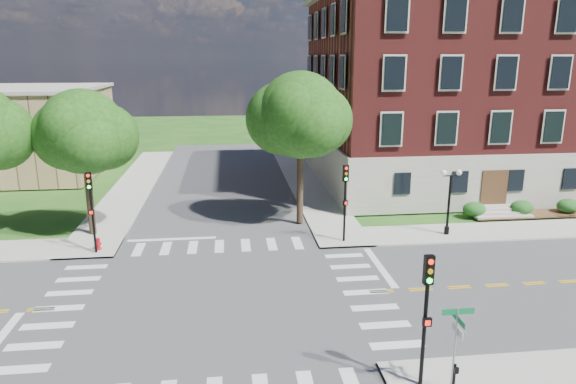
{
  "coord_description": "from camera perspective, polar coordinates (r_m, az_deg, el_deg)",
  "views": [
    {
      "loc": [
        0.75,
        -22.43,
        11.15
      ],
      "look_at": [
        4.26,
        7.59,
        3.2
      ],
      "focal_mm": 32.0,
      "sensor_mm": 36.0,
      "label": 1
    }
  ],
  "objects": [
    {
      "name": "street_sign_pole",
      "position": [
        18.43,
        18.19,
        -14.75
      ],
      "size": [
        1.1,
        1.1,
        3.1
      ],
      "color": "gray",
      "rests_on": "ground"
    },
    {
      "name": "road_ew",
      "position": [
        25.06,
        -7.84,
        -11.82
      ],
      "size": [
        90.0,
        12.0,
        0.01
      ],
      "primitive_type": "cube",
      "color": "#3D3D3F",
      "rests_on": "ground"
    },
    {
      "name": "push_button_post",
      "position": [
        18.99,
        17.99,
        -19.12
      ],
      "size": [
        0.14,
        0.21,
        1.2
      ],
      "color": "black",
      "rests_on": "ground"
    },
    {
      "name": "sidewalk_nw",
      "position": [
        42.57,
        -28.66,
        -2.22
      ],
      "size": [
        34.0,
        34.0,
        0.12
      ],
      "color": "#9E9B93",
      "rests_on": "ground"
    },
    {
      "name": "road_ns",
      "position": [
        25.06,
        -7.84,
        -11.82
      ],
      "size": [
        12.0,
        90.0,
        0.01
      ],
      "primitive_type": "cube",
      "color": "#3D3D3F",
      "rests_on": "ground"
    },
    {
      "name": "fire_hydrant",
      "position": [
        32.44,
        -20.32,
        -5.45
      ],
      "size": [
        0.35,
        0.35,
        0.75
      ],
      "color": "#B80E15",
      "rests_on": "ground"
    },
    {
      "name": "twin_lamp_west",
      "position": [
        34.04,
        17.49,
        -0.64
      ],
      "size": [
        1.36,
        0.36,
        4.23
      ],
      "color": "black",
      "rests_on": "ground"
    },
    {
      "name": "main_building",
      "position": [
        50.22,
        21.3,
        10.55
      ],
      "size": [
        30.6,
        22.4,
        16.5
      ],
      "color": "gray",
      "rests_on": "ground"
    },
    {
      "name": "crosswalk_east",
      "position": [
        25.87,
        8.62,
        -10.98
      ],
      "size": [
        2.2,
        10.2,
        0.02
      ],
      "primitive_type": null,
      "color": "silver",
      "rests_on": "ground"
    },
    {
      "name": "traffic_signal_ne",
      "position": [
        31.24,
        6.38,
        -0.13
      ],
      "size": [
        0.37,
        0.43,
        4.8
      ],
      "color": "black",
      "rests_on": "ground"
    },
    {
      "name": "tree_d",
      "position": [
        33.93,
        1.38,
        8.51
      ],
      "size": [
        5.72,
        5.72,
        10.23
      ],
      "color": "#2F2417",
      "rests_on": "ground"
    },
    {
      "name": "sidewalk_ne",
      "position": [
        42.02,
        13.97,
        -1.01
      ],
      "size": [
        34.0,
        34.0,
        0.12
      ],
      "color": "#9E9B93",
      "rests_on": "ground"
    },
    {
      "name": "stop_bar_east",
      "position": [
        28.91,
        10.16,
        -8.19
      ],
      "size": [
        0.4,
        5.5,
        0.0
      ],
      "primitive_type": "cube",
      "color": "silver",
      "rests_on": "ground"
    },
    {
      "name": "traffic_signal_se",
      "position": [
        18.08,
        15.12,
        -11.96
      ],
      "size": [
        0.32,
        0.36,
        4.8
      ],
      "color": "black",
      "rests_on": "ground"
    },
    {
      "name": "ground",
      "position": [
        25.06,
        -7.84,
        -11.83
      ],
      "size": [
        160.0,
        160.0,
        0.0
      ],
      "primitive_type": "plane",
      "color": "#1D4A14",
      "rests_on": "ground"
    },
    {
      "name": "traffic_signal_nw",
      "position": [
        31.25,
        -21.04,
        -1.04
      ],
      "size": [
        0.36,
        0.41,
        4.8
      ],
      "color": "black",
      "rests_on": "ground"
    },
    {
      "name": "tree_c",
      "position": [
        34.11,
        -21.83,
        6.21
      ],
      "size": [
        5.24,
        5.24,
        9.24
      ],
      "color": "#2F2417",
      "rests_on": "ground"
    }
  ]
}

